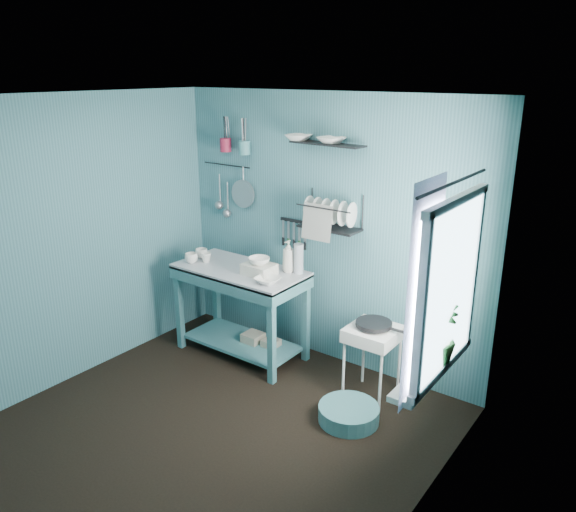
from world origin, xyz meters
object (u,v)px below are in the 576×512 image
Objects in this scene: wash_tub at (259,269)px; colander at (243,194)px; soap_bottle at (288,256)px; dish_rack at (330,211)px; floor_basin at (349,414)px; utensil_cup_magenta at (226,145)px; work_counter at (241,312)px; storage_tin_large at (253,344)px; mug_left at (191,258)px; potted_plant at (436,334)px; mug_mid at (206,258)px; storage_tin_small at (271,349)px; mug_right at (202,254)px; water_bottle at (299,259)px; hotplate_stand at (372,363)px; utensil_cup_teal at (244,148)px; frying_pan at (374,324)px.

wash_tub is 0.89m from colander.
soap_bottle is (0.17, 0.22, 0.10)m from wash_tub.
dish_rack is at bearing 34.22° from wash_tub.
colander is at bearing 155.85° from floor_basin.
utensil_cup_magenta reaches higher than soap_bottle.
storage_tin_large is (0.10, 0.05, -0.34)m from work_counter.
dish_rack is (1.25, 0.50, 0.55)m from mug_left.
utensil_cup_magenta is 2.94m from potted_plant.
soap_bottle reaches higher than mug_mid.
colander is at bearing 9.32° from utensil_cup_magenta.
wash_tub is 0.58× the size of floor_basin.
storage_tin_small is (-1.85, 0.63, -0.96)m from potted_plant.
storage_tin_large is (0.58, -0.34, -1.85)m from utensil_cup_magenta.
mug_right is at bearing 153.43° from mug_mid.
mug_left is at bearing -159.19° from water_bottle.
dish_rack is (1.27, 0.34, 0.55)m from mug_right.
floor_basin is at bearing -96.63° from hotplate_stand.
mug_right is 2.15m from floor_basin.
utensil_cup_teal reaches higher than water_bottle.
utensil_cup_teal reaches higher than dish_rack.
potted_plant reaches higher than storage_tin_large.
soap_bottle is 1.14m from utensil_cup_teal.
soap_bottle is 2.30× the size of utensil_cup_magenta.
mug_right is 0.19× the size of hotplate_stand.
hotplate_stand reaches higher than storage_tin_large.
wash_tub reaches higher than floor_basin.
storage_tin_large is at bearing 169.50° from hotplate_stand.
utensil_cup_teal is (0.26, 0.39, 1.02)m from mug_right.
work_counter is 1.42m from frying_pan.
frying_pan reaches higher than storage_tin_small.
floor_basin is at bearing -16.06° from work_counter.
wash_tub is at bearing -25.02° from storage_tin_large.
mug_right is at bearing -115.84° from colander.
utensil_cup_magenta is (-0.90, 0.19, 0.92)m from soap_bottle.
hotplate_stand is (1.89, 0.06, -0.62)m from mug_right.
mug_mid is (-0.38, -0.06, 0.49)m from work_counter.
mug_left is at bearing -162.90° from storage_tin_small.
water_bottle reaches higher than work_counter.
water_bottle is at bearing 20.81° from mug_left.
mug_mid is at bearing 172.90° from hotplate_stand.
utensil_cup_magenta reaches higher than utensil_cup_teal.
mug_mid is at bearing -170.78° from dish_rack.
work_counter is 9.67× the size of utensil_cup_teal.
wash_tub reaches higher than mug_mid.
mug_right is at bearing 169.47° from floor_basin.
mug_mid is 0.81× the size of mug_right.
mug_left is 0.95× the size of utensil_cup_teal.
soap_bottle is 0.88m from colander.
soap_bottle is 1.30m from utensil_cup_magenta.
frying_pan is (0.87, -0.16, -0.35)m from water_bottle.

